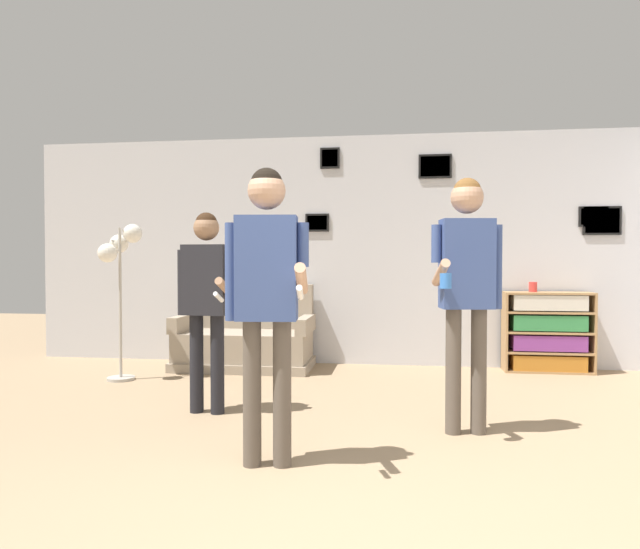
% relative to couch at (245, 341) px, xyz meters
% --- Properties ---
extents(wall_back, '(8.45, 0.08, 2.70)m').
position_rel_couch_xyz_m(wall_back, '(1.51, 0.41, 1.05)').
color(wall_back, silver).
rests_on(wall_back, ground_plane).
extents(couch, '(1.54, 0.80, 0.95)m').
position_rel_couch_xyz_m(couch, '(0.00, 0.00, 0.00)').
color(couch, gray).
rests_on(couch, ground_plane).
extents(bookshelf, '(0.94, 0.30, 0.88)m').
position_rel_couch_xyz_m(bookshelf, '(3.37, 0.19, 0.13)').
color(bookshelf, '#A87F51').
rests_on(bookshelf, ground_plane).
extents(floor_lamp, '(0.40, 0.44, 1.60)m').
position_rel_couch_xyz_m(floor_lamp, '(-1.09, -0.84, 0.94)').
color(floor_lamp, '#ADA89E').
rests_on(floor_lamp, ground_plane).
extents(person_player_foreground_left, '(0.50, 0.47, 1.61)m').
position_rel_couch_xyz_m(person_player_foreground_left, '(0.21, -1.95, 0.68)').
color(person_player_foreground_left, black).
rests_on(person_player_foreground_left, ground_plane).
extents(person_player_foreground_center, '(0.53, 0.46, 1.78)m').
position_rel_couch_xyz_m(person_player_foreground_center, '(0.96, -3.04, 0.80)').
color(person_player_foreground_center, brown).
rests_on(person_player_foreground_center, ground_plane).
extents(person_watcher_holding_cup, '(0.50, 0.49, 1.81)m').
position_rel_couch_xyz_m(person_watcher_holding_cup, '(2.21, -2.23, 0.82)').
color(person_watcher_holding_cup, brown).
rests_on(person_watcher_holding_cup, ground_plane).
extents(drinking_cup, '(0.09, 0.09, 0.11)m').
position_rel_couch_xyz_m(drinking_cup, '(3.21, 0.19, 0.63)').
color(drinking_cup, red).
rests_on(drinking_cup, bookshelf).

